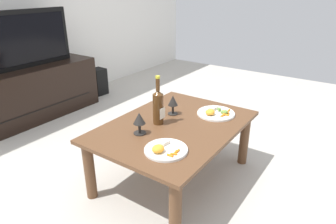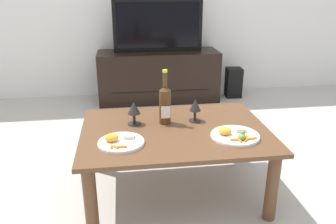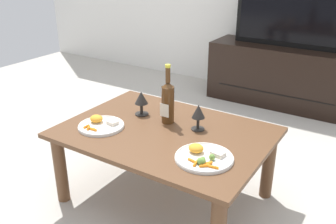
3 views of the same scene
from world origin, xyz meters
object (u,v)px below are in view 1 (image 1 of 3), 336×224
(dinner_plate_right, at_px, (216,113))
(goblet_left, at_px, (139,120))
(tv_screen, at_px, (26,39))
(floor_speaker, at_px, (99,82))
(tv_stand, at_px, (36,92))
(wine_bottle, at_px, (158,106))
(dinner_plate_left, at_px, (165,149))
(goblet_right, at_px, (173,102))
(dining_table, at_px, (174,134))

(dinner_plate_right, bearing_deg, goblet_left, 154.38)
(tv_screen, xyz_separation_m, floor_speaker, (0.87, -0.00, -0.66))
(tv_stand, height_order, wine_bottle, wine_bottle)
(floor_speaker, bearing_deg, goblet_left, -121.26)
(tv_stand, relative_size, tv_screen, 1.38)
(dinner_plate_left, bearing_deg, goblet_right, 29.21)
(dining_table, relative_size, dinner_plate_right, 4.00)
(dining_table, height_order, tv_stand, tv_stand)
(dining_table, xyz_separation_m, floor_speaker, (0.97, 1.83, -0.20))
(wine_bottle, height_order, dinner_plate_left, wine_bottle)
(tv_screen, height_order, goblet_right, tv_screen)
(goblet_left, bearing_deg, goblet_right, 0.00)
(dinner_plate_right, bearing_deg, tv_stand, 96.17)
(tv_stand, distance_m, tv_screen, 0.55)
(dining_table, bearing_deg, goblet_right, 37.01)
(dining_table, height_order, wine_bottle, wine_bottle)
(goblet_left, bearing_deg, dinner_plate_right, -25.62)
(dining_table, bearing_deg, dinner_plate_right, -26.45)
(tv_screen, bearing_deg, tv_stand, 90.00)
(tv_screen, height_order, dinner_plate_left, tv_screen)
(tv_screen, distance_m, dinner_plate_left, 2.07)
(floor_speaker, relative_size, goblet_right, 2.32)
(goblet_right, height_order, dinner_plate_left, goblet_right)
(wine_bottle, distance_m, dinner_plate_right, 0.46)
(tv_stand, xyz_separation_m, dinner_plate_right, (0.22, -1.99, 0.18))
(goblet_left, bearing_deg, tv_stand, 78.88)
(wine_bottle, distance_m, goblet_left, 0.19)
(tv_screen, xyz_separation_m, dinner_plate_left, (-0.43, -1.98, -0.38))
(wine_bottle, relative_size, goblet_left, 2.34)
(floor_speaker, bearing_deg, goblet_right, -111.90)
(wine_bottle, height_order, goblet_left, wine_bottle)
(floor_speaker, bearing_deg, tv_screen, -176.31)
(tv_stand, xyz_separation_m, wine_bottle, (-0.15, -1.73, 0.29))
(goblet_left, height_order, goblet_right, same)
(floor_speaker, height_order, dinner_plate_left, dinner_plate_left)
(goblet_left, xyz_separation_m, dinner_plate_right, (0.55, -0.27, -0.08))
(tv_screen, distance_m, goblet_right, 1.75)
(wine_bottle, bearing_deg, goblet_left, 177.76)
(goblet_left, bearing_deg, wine_bottle, -2.24)
(tv_stand, xyz_separation_m, goblet_left, (-0.34, -1.73, 0.26))
(floor_speaker, relative_size, goblet_left, 2.33)
(floor_speaker, bearing_deg, dinner_plate_right, -104.41)
(goblet_left, height_order, dinner_plate_right, goblet_left)
(tv_screen, xyz_separation_m, goblet_left, (-0.34, -1.72, -0.29))
(goblet_right, height_order, dinner_plate_right, goblet_right)
(goblet_left, bearing_deg, tv_screen, 78.86)
(goblet_right, distance_m, dinner_plate_left, 0.54)
(floor_speaker, xyz_separation_m, goblet_left, (-1.21, -1.72, 0.37))
(goblet_left, xyz_separation_m, goblet_right, (0.38, 0.00, 0.00))
(dinner_plate_left, bearing_deg, wine_bottle, 42.44)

